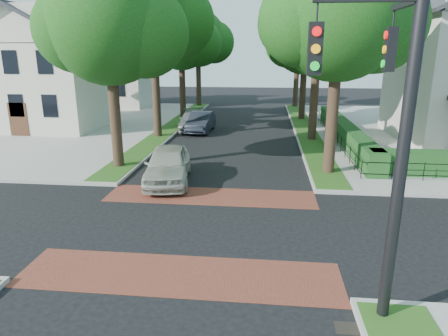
{
  "coord_description": "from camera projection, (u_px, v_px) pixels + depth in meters",
  "views": [
    {
      "loc": [
        2.29,
        -12.88,
        5.98
      ],
      "look_at": [
        0.69,
        2.15,
        1.6
      ],
      "focal_mm": 32.0,
      "sensor_mm": 36.0,
      "label": 1
    }
  ],
  "objects": [
    {
      "name": "ground",
      "position": [
        198.0,
        227.0,
        14.2
      ],
      "size": [
        120.0,
        120.0,
        0.0
      ],
      "primitive_type": "plane",
      "color": "black",
      "rests_on": "ground"
    },
    {
      "name": "sidewalk_nw",
      "position": [
        12.0,
        124.0,
        34.3
      ],
      "size": [
        30.0,
        30.0,
        0.15
      ],
      "primitive_type": "cube",
      "color": "gray",
      "rests_on": "ground"
    },
    {
      "name": "crosswalk_far",
      "position": [
        211.0,
        196.0,
        17.26
      ],
      "size": [
        9.0,
        2.2,
        0.01
      ],
      "primitive_type": "cube",
      "color": "brown",
      "rests_on": "ground"
    },
    {
      "name": "crosswalk_near",
      "position": [
        179.0,
        275.0,
        11.14
      ],
      "size": [
        9.0,
        2.2,
        0.01
      ],
      "primitive_type": "cube",
      "color": "brown",
      "rests_on": "ground"
    },
    {
      "name": "storm_drain",
      "position": [
        350.0,
        328.0,
        8.99
      ],
      "size": [
        0.65,
        0.45,
        0.01
      ],
      "primitive_type": "cube",
      "color": "black",
      "rests_on": "ground"
    },
    {
      "name": "grass_strip_ne",
      "position": [
        305.0,
        128.0,
        31.85
      ],
      "size": [
        1.6,
        29.8,
        0.02
      ],
      "primitive_type": "cube",
      "color": "#2A4E16",
      "rests_on": "sidewalk_ne"
    },
    {
      "name": "grass_strip_nw",
      "position": [
        172.0,
        126.0,
        32.95
      ],
      "size": [
        1.6,
        29.8,
        0.02
      ],
      "primitive_type": "cube",
      "color": "#2A4E16",
      "rests_on": "sidewalk_nw"
    },
    {
      "name": "tree_right_near",
      "position": [
        341.0,
        16.0,
        18.42
      ],
      "size": [
        7.75,
        6.67,
        10.66
      ],
      "color": "black",
      "rests_on": "sidewalk_ne"
    },
    {
      "name": "tree_right_mid",
      "position": [
        320.0,
        21.0,
        25.97
      ],
      "size": [
        8.25,
        7.09,
        11.22
      ],
      "color": "black",
      "rests_on": "sidewalk_ne"
    },
    {
      "name": "tree_right_far",
      "position": [
        306.0,
        42.0,
        34.85
      ],
      "size": [
        7.25,
        6.23,
        9.74
      ],
      "color": "black",
      "rests_on": "sidewalk_ne"
    },
    {
      "name": "tree_right_back",
      "position": [
        299.0,
        40.0,
        43.35
      ],
      "size": [
        7.5,
        6.45,
        10.2
      ],
      "color": "black",
      "rests_on": "sidewalk_ne"
    },
    {
      "name": "tree_left_near",
      "position": [
        112.0,
        25.0,
        19.63
      ],
      "size": [
        7.5,
        6.45,
        10.2
      ],
      "color": "black",
      "rests_on": "sidewalk_nw"
    },
    {
      "name": "tree_left_mid",
      "position": [
        155.0,
        16.0,
        26.98
      ],
      "size": [
        8.0,
        6.88,
        11.48
      ],
      "color": "black",
      "rests_on": "sidewalk_nw"
    },
    {
      "name": "tree_left_far",
      "position": [
        183.0,
        39.0,
        35.9
      ],
      "size": [
        7.0,
        6.02,
        9.86
      ],
      "color": "black",
      "rests_on": "sidewalk_nw"
    },
    {
      "name": "tree_left_back",
      "position": [
        199.0,
        39.0,
        44.43
      ],
      "size": [
        7.75,
        6.66,
        10.44
      ],
      "color": "black",
      "rests_on": "sidewalk_nw"
    },
    {
      "name": "hedge_main_road",
      "position": [
        344.0,
        131.0,
        27.54
      ],
      "size": [
        1.0,
        18.0,
        1.2
      ],
      "primitive_type": "cube",
      "color": "#164119",
      "rests_on": "sidewalk_ne"
    },
    {
      "name": "fence_main_road",
      "position": [
        332.0,
        133.0,
        27.66
      ],
      "size": [
        0.06,
        18.0,
        0.9
      ],
      "primitive_type": null,
      "color": "black",
      "rests_on": "sidewalk_ne"
    },
    {
      "name": "house_left_near",
      "position": [
        42.0,
        65.0,
        31.56
      ],
      "size": [
        10.0,
        9.0,
        10.14
      ],
      "color": "beige",
      "rests_on": "sidewalk_nw"
    },
    {
      "name": "house_left_far",
      "position": [
        109.0,
        61.0,
        44.93
      ],
      "size": [
        10.0,
        9.0,
        10.14
      ],
      "color": "beige",
      "rests_on": "sidewalk_nw"
    },
    {
      "name": "traffic_signal",
      "position": [
        393.0,
        117.0,
        8.18
      ],
      "size": [
        2.17,
        2.0,
        8.0
      ],
      "color": "black",
      "rests_on": "sidewalk_se"
    },
    {
      "name": "parked_car_front",
      "position": [
        168.0,
        165.0,
        18.97
      ],
      "size": [
        2.76,
        5.3,
        1.72
      ],
      "primitive_type": "imported",
      "rotation": [
        0.0,
        0.0,
        0.15
      ],
      "color": "#ADAD9C",
      "rests_on": "ground"
    },
    {
      "name": "parked_car_middle",
      "position": [
        201.0,
        122.0,
        31.2
      ],
      "size": [
        1.81,
        4.7,
        1.53
      ],
      "primitive_type": "imported",
      "rotation": [
        0.0,
        0.0,
        -0.04
      ],
      "color": "#1D222C",
      "rests_on": "ground"
    },
    {
      "name": "parked_car_rear",
      "position": [
        193.0,
        121.0,
        32.08
      ],
      "size": [
        2.68,
        5.23,
        1.45
      ],
      "primitive_type": "imported",
      "rotation": [
        0.0,
        0.0,
        0.13
      ],
      "color": "slate",
      "rests_on": "ground"
    }
  ]
}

